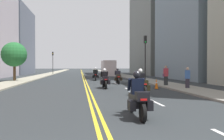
{
  "coord_description": "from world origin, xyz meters",
  "views": [
    {
      "loc": [
        -0.6,
        -2.53,
        1.73
      ],
      "look_at": [
        2.19,
        16.92,
        1.42
      ],
      "focal_mm": 36.15,
      "sensor_mm": 36.0,
      "label": 1
    }
  ],
  "objects_px": {
    "motorcycle_0": "(137,98)",
    "street_tree_0": "(14,54)",
    "motorcycle_1": "(141,85)",
    "traffic_light_far": "(53,59)",
    "pedestrian_2": "(166,76)",
    "street_tree_1": "(15,57)",
    "motorcycle_4": "(96,75)",
    "motorcycle_2": "(105,80)",
    "traffic_cone_0": "(156,84)",
    "traffic_light_near": "(145,51)",
    "parked_truck": "(108,69)",
    "motorcycle_3": "(118,77)",
    "pedestrian_0": "(188,78)"
  },
  "relations": [
    {
      "from": "motorcycle_1",
      "to": "pedestrian_0",
      "type": "distance_m",
      "value": 5.51
    },
    {
      "from": "parked_truck",
      "to": "motorcycle_1",
      "type": "bearing_deg",
      "value": -93.37
    },
    {
      "from": "motorcycle_3",
      "to": "street_tree_0",
      "type": "relative_size",
      "value": 0.47
    },
    {
      "from": "motorcycle_2",
      "to": "traffic_cone_0",
      "type": "relative_size",
      "value": 2.82
    },
    {
      "from": "motorcycle_1",
      "to": "street_tree_1",
      "type": "distance_m",
      "value": 18.7
    },
    {
      "from": "traffic_cone_0",
      "to": "parked_truck",
      "type": "distance_m",
      "value": 25.28
    },
    {
      "from": "motorcycle_0",
      "to": "motorcycle_3",
      "type": "relative_size",
      "value": 1.05
    },
    {
      "from": "traffic_cone_0",
      "to": "street_tree_1",
      "type": "relative_size",
      "value": 0.21
    },
    {
      "from": "traffic_cone_0",
      "to": "pedestrian_0",
      "type": "xyz_separation_m",
      "value": [
        2.2,
        -0.62,
        0.48
      ]
    },
    {
      "from": "motorcycle_1",
      "to": "motorcycle_2",
      "type": "xyz_separation_m",
      "value": [
        -1.58,
        4.91,
        -0.01
      ]
    },
    {
      "from": "motorcycle_2",
      "to": "traffic_cone_0",
      "type": "height_order",
      "value": "motorcycle_2"
    },
    {
      "from": "motorcycle_4",
      "to": "traffic_cone_0",
      "type": "distance_m",
      "value": 11.8
    },
    {
      "from": "traffic_light_far",
      "to": "parked_truck",
      "type": "bearing_deg",
      "value": -38.92
    },
    {
      "from": "motorcycle_3",
      "to": "pedestrian_0",
      "type": "xyz_separation_m",
      "value": [
        4.26,
        -6.18,
        0.23
      ]
    },
    {
      "from": "motorcycle_0",
      "to": "street_tree_0",
      "type": "bearing_deg",
      "value": 116.37
    },
    {
      "from": "street_tree_0",
      "to": "street_tree_1",
      "type": "height_order",
      "value": "street_tree_0"
    },
    {
      "from": "traffic_cone_0",
      "to": "traffic_light_near",
      "type": "xyz_separation_m",
      "value": [
        1.23,
        7.14,
        3.06
      ]
    },
    {
      "from": "motorcycle_0",
      "to": "traffic_light_near",
      "type": "height_order",
      "value": "traffic_light_near"
    },
    {
      "from": "pedestrian_0",
      "to": "pedestrian_2",
      "type": "height_order",
      "value": "pedestrian_2"
    },
    {
      "from": "motorcycle_2",
      "to": "parked_truck",
      "type": "distance_m",
      "value": 24.38
    },
    {
      "from": "motorcycle_2",
      "to": "pedestrian_0",
      "type": "relative_size",
      "value": 1.32
    },
    {
      "from": "motorcycle_0",
      "to": "street_tree_0",
      "type": "xyz_separation_m",
      "value": [
        -9.28,
        19.42,
        2.43
      ]
    },
    {
      "from": "motorcycle_1",
      "to": "motorcycle_2",
      "type": "bearing_deg",
      "value": 106.6
    },
    {
      "from": "traffic_light_near",
      "to": "street_tree_1",
      "type": "bearing_deg",
      "value": 164.68
    },
    {
      "from": "parked_truck",
      "to": "traffic_light_near",
      "type": "bearing_deg",
      "value": -84.33
    },
    {
      "from": "pedestrian_0",
      "to": "traffic_light_far",
      "type": "bearing_deg",
      "value": -34.48
    },
    {
      "from": "pedestrian_2",
      "to": "street_tree_1",
      "type": "xyz_separation_m",
      "value": [
        -14.83,
        9.24,
        1.85
      ]
    },
    {
      "from": "motorcycle_3",
      "to": "street_tree_1",
      "type": "bearing_deg",
      "value": 156.67
    },
    {
      "from": "pedestrian_2",
      "to": "street_tree_1",
      "type": "distance_m",
      "value": 17.57
    },
    {
      "from": "motorcycle_1",
      "to": "motorcycle_3",
      "type": "relative_size",
      "value": 1.08
    },
    {
      "from": "traffic_light_far",
      "to": "parked_truck",
      "type": "xyz_separation_m",
      "value": [
        11.08,
        -8.95,
        -2.12
      ]
    },
    {
      "from": "motorcycle_0",
      "to": "motorcycle_4",
      "type": "distance_m",
      "value": 20.28
    },
    {
      "from": "traffic_cone_0",
      "to": "traffic_light_near",
      "type": "bearing_deg",
      "value": 80.27
    },
    {
      "from": "motorcycle_2",
      "to": "traffic_light_far",
      "type": "xyz_separation_m",
      "value": [
        -7.79,
        33.1,
        2.75
      ]
    },
    {
      "from": "traffic_cone_0",
      "to": "street_tree_0",
      "type": "height_order",
      "value": "street_tree_0"
    },
    {
      "from": "traffic_light_far",
      "to": "street_tree_1",
      "type": "distance_m",
      "value": 23.14
    },
    {
      "from": "pedestrian_0",
      "to": "street_tree_0",
      "type": "height_order",
      "value": "street_tree_0"
    },
    {
      "from": "motorcycle_4",
      "to": "pedestrian_0",
      "type": "distance_m",
      "value": 13.24
    },
    {
      "from": "motorcycle_1",
      "to": "motorcycle_2",
      "type": "height_order",
      "value": "motorcycle_1"
    },
    {
      "from": "motorcycle_4",
      "to": "street_tree_0",
      "type": "distance_m",
      "value": 9.62
    },
    {
      "from": "motorcycle_1",
      "to": "traffic_light_far",
      "type": "relative_size",
      "value": 0.47
    },
    {
      "from": "motorcycle_2",
      "to": "traffic_cone_0",
      "type": "distance_m",
      "value": 4.03
    },
    {
      "from": "motorcycle_3",
      "to": "traffic_cone_0",
      "type": "relative_size",
      "value": 2.71
    },
    {
      "from": "traffic_cone_0",
      "to": "pedestrian_0",
      "type": "bearing_deg",
      "value": -15.76
    },
    {
      "from": "motorcycle_3",
      "to": "parked_truck",
      "type": "relative_size",
      "value": 0.33
    },
    {
      "from": "motorcycle_4",
      "to": "street_tree_0",
      "type": "bearing_deg",
      "value": -171.49
    },
    {
      "from": "traffic_cone_0",
      "to": "parked_truck",
      "type": "height_order",
      "value": "parked_truck"
    },
    {
      "from": "pedestrian_2",
      "to": "street_tree_1",
      "type": "height_order",
      "value": "street_tree_1"
    },
    {
      "from": "motorcycle_2",
      "to": "motorcycle_3",
      "type": "relative_size",
      "value": 1.04
    },
    {
      "from": "parked_truck",
      "to": "motorcycle_2",
      "type": "bearing_deg",
      "value": -97.76
    }
  ]
}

